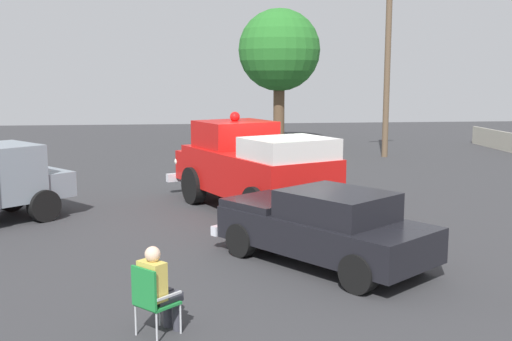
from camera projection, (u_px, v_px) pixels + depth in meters
name	position (u px, v px, depth m)	size (l,w,h in m)	color
ground_plane	(277.00, 216.00, 15.94)	(60.00, 60.00, 0.00)	#333335
vintage_fire_truck	(252.00, 166.00, 16.53)	(6.32, 4.44, 2.59)	black
classic_hot_rod	(323.00, 226.00, 11.88)	(4.59, 4.11, 1.46)	black
lawn_chair_near_truck	(151.00, 296.00, 8.55)	(0.69, 0.69, 1.02)	#B7BABF
lawn_chair_by_car	(238.00, 166.00, 20.57)	(0.58, 0.59, 1.02)	#B7BABF
spectator_seated	(158.00, 286.00, 8.63)	(0.64, 0.64, 1.29)	#383842
spectator_standing	(318.00, 161.00, 19.10)	(0.28, 0.64, 1.68)	#2D334C
oak_tree_left	(279.00, 51.00, 31.36)	(4.14, 4.14, 6.88)	brown
utility_pole	(387.00, 63.00, 26.74)	(0.79, 1.60, 7.87)	brown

